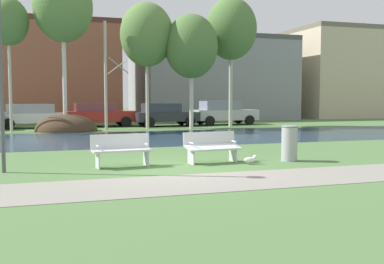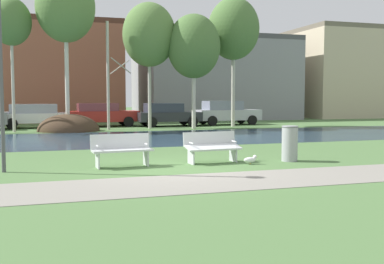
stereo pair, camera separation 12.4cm
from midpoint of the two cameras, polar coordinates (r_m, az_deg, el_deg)
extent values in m
plane|color=#4C703D|center=(21.65, -9.36, -0.56)|extent=(120.00, 120.00, 0.00)
cube|color=gray|center=(9.90, 0.80, -6.38)|extent=(60.00, 2.16, 0.01)
cube|color=#2D475B|center=(20.58, -8.93, -0.80)|extent=(80.00, 7.89, 0.01)
ellipsoid|color=#423021|center=(25.74, -15.65, 0.12)|extent=(3.35, 3.14, 1.88)
cube|color=silver|center=(12.14, -8.98, -2.31)|extent=(1.64, 0.62, 0.05)
cube|color=silver|center=(12.39, -9.29, -1.15)|extent=(1.60, 0.23, 0.40)
cube|color=silver|center=(12.09, -12.06, -3.45)|extent=(0.08, 0.43, 0.45)
cube|color=silver|center=(12.39, -6.08, -3.19)|extent=(0.08, 0.43, 0.45)
cylinder|color=silver|center=(12.01, -12.05, -1.75)|extent=(0.07, 0.28, 0.04)
cylinder|color=silver|center=(12.31, -6.04, -1.53)|extent=(0.07, 0.28, 0.04)
cube|color=silver|center=(12.77, 2.43, -1.93)|extent=(1.64, 0.62, 0.15)
cube|color=silver|center=(13.00, 1.91, -0.84)|extent=(1.60, 0.23, 0.40)
cube|color=silver|center=(12.59, -0.39, -3.05)|extent=(0.08, 0.43, 0.45)
cube|color=silver|center=(13.14, 4.91, -2.75)|extent=(0.08, 0.43, 0.45)
cylinder|color=silver|center=(12.51, -0.33, -1.41)|extent=(0.07, 0.28, 0.04)
cylinder|color=silver|center=(13.06, 5.01, -1.18)|extent=(0.07, 0.28, 0.04)
cylinder|color=#999B9E|center=(13.46, 11.88, -1.41)|extent=(0.46, 0.46, 1.03)
torus|color=#5B5D5E|center=(13.42, 11.91, 0.64)|extent=(0.49, 0.49, 0.04)
ellipsoid|color=white|center=(12.68, 6.99, -3.50)|extent=(0.35, 0.16, 0.16)
sphere|color=white|center=(12.73, 7.64, -3.12)|extent=(0.11, 0.11, 0.11)
cone|color=gold|center=(12.76, 7.89, -3.10)|extent=(0.06, 0.04, 0.04)
cylinder|color=gold|center=(12.67, 7.12, -3.83)|extent=(0.01, 0.01, 0.10)
cylinder|color=gold|center=(12.72, 7.00, -3.79)|extent=(0.01, 0.01, 0.10)
cylinder|color=#4C4C51|center=(12.06, -23.20, 7.43)|extent=(0.10, 0.10, 5.14)
cylinder|color=#BCB7A8|center=(25.80, -22.09, 8.19)|extent=(0.16, 0.16, 7.40)
ellipsoid|color=#4C7038|center=(26.02, -22.23, 12.74)|extent=(2.07, 2.07, 2.48)
cylinder|color=beige|center=(25.64, -15.93, 9.64)|extent=(0.22, 0.22, 8.53)
ellipsoid|color=#567A3D|center=(25.97, -16.05, 14.90)|extent=(3.13, 3.13, 3.76)
cylinder|color=#BCB7A8|center=(26.17, -10.95, 6.94)|extent=(0.16, 0.16, 6.09)
cylinder|color=#BCB7A8|center=(26.78, -9.55, 8.03)|extent=(0.95, 1.36, 0.77)
cylinder|color=#BCB7A8|center=(25.62, -9.32, 8.24)|extent=(1.29, 1.26, 0.80)
cylinder|color=#BCB7A8|center=(26.89, -5.80, 7.92)|extent=(0.19, 0.19, 7.02)
ellipsoid|color=#567A3D|center=(27.08, -5.83, 12.08)|extent=(3.10, 3.10, 3.72)
cylinder|color=beige|center=(26.71, -0.21, 7.04)|extent=(0.23, 0.23, 6.16)
ellipsoid|color=#4C7038|center=(26.84, -0.21, 10.72)|extent=(3.10, 3.10, 3.72)
cylinder|color=#BCB7A8|center=(28.71, 4.77, 8.48)|extent=(0.23, 0.23, 7.79)
ellipsoid|color=#4C7038|center=(28.95, 4.80, 12.79)|extent=(3.19, 3.19, 3.83)
cube|color=silver|center=(28.89, -18.95, 1.71)|extent=(4.86, 1.96, 0.58)
cube|color=#949AAC|center=(28.87, -19.74, 2.79)|extent=(2.74, 1.67, 0.53)
cylinder|color=black|center=(29.86, -15.93, 1.30)|extent=(0.65, 0.24, 0.64)
cylinder|color=black|center=(28.09, -15.68, 1.12)|extent=(0.65, 0.24, 0.64)
cylinder|color=black|center=(29.82, -22.01, 1.14)|extent=(0.65, 0.24, 0.64)
cylinder|color=black|center=(28.04, -22.15, 0.95)|extent=(0.65, 0.24, 0.64)
cube|color=maroon|center=(29.21, -11.54, 1.97)|extent=(4.40, 2.05, 0.66)
cube|color=brown|center=(29.14, -12.23, 3.08)|extent=(2.49, 1.75, 0.49)
cylinder|color=black|center=(30.38, -9.11, 1.47)|extent=(0.65, 0.24, 0.64)
cylinder|color=black|center=(28.54, -8.41, 1.29)|extent=(0.65, 0.24, 0.64)
cylinder|color=black|center=(29.99, -14.49, 1.34)|extent=(0.65, 0.24, 0.64)
cylinder|color=black|center=(28.11, -14.14, 1.15)|extent=(0.65, 0.24, 0.64)
cube|color=#282B30|center=(29.02, -3.42, 1.95)|extent=(4.08, 2.02, 0.58)
cube|color=#2F3648|center=(28.91, -4.03, 3.07)|extent=(2.31, 1.73, 0.56)
cylinder|color=black|center=(30.32, -1.51, 1.52)|extent=(0.65, 0.24, 0.64)
cylinder|color=black|center=(28.55, -0.34, 1.34)|extent=(0.65, 0.24, 0.64)
cylinder|color=black|center=(29.60, -6.38, 1.42)|extent=(0.65, 0.24, 0.64)
cylinder|color=black|center=(27.79, -5.49, 1.23)|extent=(0.65, 0.24, 0.64)
cube|color=#B2B5BC|center=(30.60, 4.00, 2.18)|extent=(4.39, 1.91, 0.69)
cube|color=gray|center=(30.45, 3.41, 3.37)|extent=(2.48, 1.63, 0.59)
cylinder|color=black|center=(32.01, 5.71, 1.65)|extent=(0.65, 0.24, 0.64)
cylinder|color=black|center=(30.44, 7.12, 1.49)|extent=(0.65, 0.24, 0.64)
cylinder|color=black|center=(30.89, 0.92, 1.57)|extent=(0.65, 0.24, 0.64)
cylinder|color=black|center=(29.26, 2.13, 1.41)|extent=(0.65, 0.24, 0.64)
cube|color=brown|center=(36.83, -22.09, 6.80)|extent=(16.00, 6.45, 7.18)
cube|color=#4E2C21|center=(37.20, -22.27, 12.64)|extent=(16.00, 6.45, 0.40)
cube|color=gray|center=(40.03, 2.06, 6.39)|extent=(12.57, 9.82, 6.46)
cube|color=#48484B|center=(40.29, 2.07, 11.27)|extent=(12.57, 9.82, 0.40)
cube|color=#BCAD8E|center=(46.66, 19.59, 6.60)|extent=(13.47, 9.14, 7.66)
cube|color=#675F4E|center=(47.00, 19.72, 11.51)|extent=(13.47, 9.14, 0.40)
camera|label=1|loc=(0.06, -90.28, -0.02)|focal=42.44mm
camera|label=2|loc=(0.06, 89.72, 0.02)|focal=42.44mm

